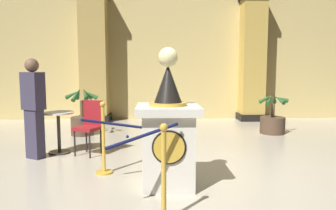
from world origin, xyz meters
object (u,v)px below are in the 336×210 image
object	(u,v)px
stanchion_far	(164,189)
potted_palm_right	(273,122)
cafe_table	(59,127)
cafe_chair_red	(90,122)
stanchion_near	(104,148)
potted_palm_left	(82,120)
pedestal_clock	(168,135)
bystander_guest	(34,106)

from	to	relation	value
stanchion_far	potted_palm_right	size ratio (longest dim) A/B	1.00
cafe_table	cafe_chair_red	bearing A→B (deg)	-7.99
potted_palm_right	cafe_table	bearing A→B (deg)	-160.24
cafe_table	stanchion_near	bearing A→B (deg)	-49.58
potted_palm_left	pedestal_clock	bearing A→B (deg)	-60.68
stanchion_near	stanchion_far	xyz separation A→B (m)	(0.83, -1.51, -0.03)
potted_palm_left	cafe_chair_red	distance (m)	1.81
stanchion_near	potted_palm_left	distance (m)	2.96
potted_palm_right	bystander_guest	xyz separation A→B (m)	(-4.83, -1.94, 0.63)
stanchion_near	potted_palm_right	bearing A→B (deg)	38.39
potted_palm_left	cafe_chair_red	size ratio (longest dim) A/B	1.18
cafe_chair_red	pedestal_clock	bearing A→B (deg)	-50.76
potted_palm_right	cafe_chair_red	xyz separation A→B (m)	(-3.95, -1.71, 0.30)
cafe_table	stanchion_far	bearing A→B (deg)	-55.72
stanchion_far	cafe_chair_red	distance (m)	2.90
stanchion_near	bystander_guest	bearing A→B (deg)	146.68
stanchion_far	cafe_table	world-z (taller)	stanchion_far
stanchion_near	bystander_guest	xyz separation A→B (m)	(-1.30, 0.86, 0.53)
cafe_table	cafe_chair_red	world-z (taller)	cafe_chair_red
stanchion_near	bystander_guest	size ratio (longest dim) A/B	0.62
cafe_table	bystander_guest	bearing A→B (deg)	-134.00
potted_palm_right	bystander_guest	bearing A→B (deg)	-158.11
pedestal_clock	stanchion_near	size ratio (longest dim) A/B	1.69
stanchion_far	potted_palm_left	bearing A→B (deg)	112.57
pedestal_clock	potted_palm_left	distance (m)	3.84
potted_palm_right	bystander_guest	size ratio (longest dim) A/B	0.58
stanchion_near	potted_palm_right	world-z (taller)	stanchion_near
stanchion_far	potted_palm_right	xyz separation A→B (m)	(2.70, 4.31, -0.07)
cafe_table	potted_palm_right	bearing A→B (deg)	19.76
stanchion_near	cafe_chair_red	bearing A→B (deg)	110.84
stanchion_far	potted_palm_left	distance (m)	4.67
pedestal_clock	stanchion_far	xyz separation A→B (m)	(-0.08, -0.98, -0.33)
cafe_table	potted_palm_left	bearing A→B (deg)	88.69
potted_palm_left	cafe_chair_red	xyz separation A→B (m)	(0.55, -1.71, 0.23)
potted_palm_left	cafe_table	bearing A→B (deg)	-91.31
pedestal_clock	bystander_guest	world-z (taller)	pedestal_clock
stanchion_far	bystander_guest	bearing A→B (deg)	132.01
potted_palm_right	pedestal_clock	bearing A→B (deg)	-128.19
stanchion_near	stanchion_far	size ratio (longest dim) A/B	1.07
stanchion_near	cafe_table	distance (m)	1.54
cafe_chair_red	potted_palm_left	bearing A→B (deg)	107.70
cafe_chair_red	potted_palm_right	bearing A→B (deg)	23.41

